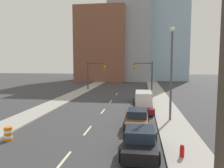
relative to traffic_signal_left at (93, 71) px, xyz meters
name	(u,v)px	position (x,y,z in m)	size (l,w,h in m)	color
sidewalk_left	(93,86)	(-1.67, 7.39, -3.58)	(2.79, 91.03, 0.14)	#9E9B93
sidewalk_right	(154,86)	(12.30, 7.39, -3.58)	(2.79, 91.03, 0.14)	#9E9B93
lane_stripe_at_7m	(64,160)	(5.32, -30.99, -3.65)	(0.16, 2.40, 0.01)	beige
lane_stripe_at_13m	(88,130)	(5.32, -25.59, -3.65)	(0.16, 2.40, 0.01)	beige
lane_stripe_at_19m	(103,111)	(5.32, -18.63, -3.65)	(0.16, 2.40, 0.01)	beige
lane_stripe_at_26m	(111,101)	(5.32, -12.47, -3.65)	(0.16, 2.40, 0.01)	beige
lane_stripe_at_33m	(117,94)	(5.32, -5.39, -3.65)	(0.16, 2.40, 0.01)	beige
building_brick_left	(103,46)	(-2.25, 24.25, 6.85)	(14.00, 16.00, 21.00)	brown
building_office_center	(130,38)	(5.76, 28.25, 9.56)	(12.00, 20.00, 26.43)	#99999E
building_glass_right	(164,31)	(16.42, 32.25, 11.91)	(13.00, 20.00, 31.13)	#99B7CC
traffic_signal_left	(93,71)	(0.00, 0.00, 0.00)	(3.70, 0.35, 5.67)	#38383D
traffic_signal_right	(146,72)	(10.41, 0.00, 0.00)	(3.70, 0.35, 5.67)	#38383D
utility_pole_right_near	(224,67)	(12.22, -34.48, 1.61)	(1.60, 0.32, 10.27)	#473D33
traffic_barrel	(8,134)	(0.43, -28.54, -3.18)	(0.56, 0.56, 0.95)	orange
street_lamp	(171,68)	(12.17, -21.91, 1.29)	(0.44, 0.44, 8.54)	#4C4C51
fire_hydrant	(182,152)	(11.83, -29.94, -3.24)	(0.26, 0.26, 0.84)	red
sedan_black	(140,142)	(9.48, -29.43, -2.95)	(2.18, 4.45, 1.51)	black
sedan_brown	(137,119)	(9.21, -23.98, -2.98)	(2.05, 4.70, 1.48)	brown
box_truck_maroon	(143,102)	(9.76, -17.94, -2.62)	(2.31, 5.92, 2.20)	maroon
sedan_teal	(142,96)	(9.62, -11.56, -2.96)	(2.26, 4.75, 1.51)	#196B75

